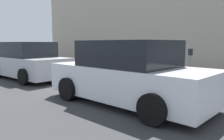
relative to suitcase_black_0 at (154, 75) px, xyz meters
The scene contains 13 objects.
ground_plane 3.60m from the suitcase_black_0, 13.62° to the left, with size 40.00×40.00×0.00m, color #333335.
sidewalk_curb 3.86m from the suitcase_black_0, 25.57° to the right, with size 18.00×5.00×0.14m, color #9E9B93.
suitcase_black_0 is the anchor object (origin of this frame).
suitcase_teal_1 0.59m from the suitcase_black_0, ahead, with size 0.43×0.27×0.94m.
suitcase_red_2 1.11m from the suitcase_black_0, ahead, with size 0.37×0.28×1.07m.
suitcase_olive_3 1.62m from the suitcase_black_0, ahead, with size 0.41×0.28×0.84m.
suitcase_navy_4 2.18m from the suitcase_black_0, ahead, with size 0.46×0.28×1.08m.
suitcase_maroon_5 2.75m from the suitcase_black_0, ahead, with size 0.44×0.27×0.90m.
fire_hydrant 3.49m from the suitcase_black_0, ahead, with size 0.39×0.21×0.73m.
bollard_post 4.23m from the suitcase_black_0, ahead, with size 0.14×0.14×0.80m, color #333338.
parking_meter 1.36m from the suitcase_black_0, 169.40° to the right, with size 0.12×0.09×1.27m.
parked_car_white_0 2.42m from the suitcase_black_0, 107.22° to the left, with size 4.50×2.14×1.66m.
parked_car_silver_1 5.61m from the suitcase_black_0, 24.18° to the left, with size 4.42×2.18×1.64m.
Camera 1 is at (-7.90, 5.88, 1.59)m, focal length 35.39 mm.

